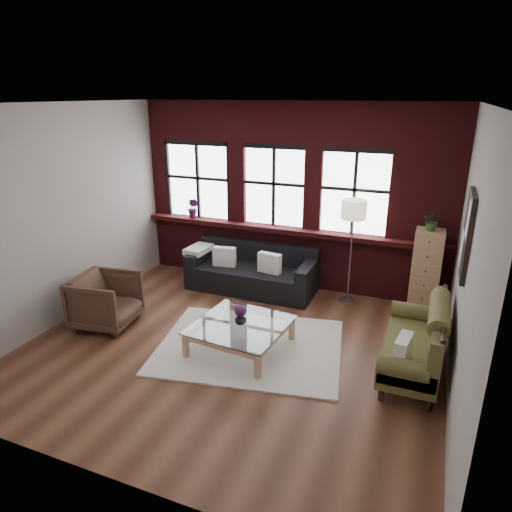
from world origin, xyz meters
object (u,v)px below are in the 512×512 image
at_px(dark_sofa, 252,268).
at_px(vase, 240,319).
at_px(coffee_table, 241,337).
at_px(vintage_settee, 412,339).
at_px(floor_lamp, 351,248).
at_px(armchair, 106,301).
at_px(drawer_chest, 425,273).

bearing_deg(dark_sofa, vase, -71.79).
relative_size(dark_sofa, coffee_table, 1.89).
xyz_separation_m(vintage_settee, vase, (-2.18, -0.32, 0.01)).
xyz_separation_m(dark_sofa, floor_lamp, (1.68, 0.17, 0.54)).
height_order(armchair, coffee_table, armchair).
bearing_deg(drawer_chest, dark_sofa, -177.01).
xyz_separation_m(coffee_table, floor_lamp, (1.05, 2.09, 0.75)).
bearing_deg(armchair, vase, -94.97).
relative_size(armchair, vase, 5.34).
relative_size(dark_sofa, drawer_chest, 1.62).
xyz_separation_m(dark_sofa, coffee_table, (0.63, -1.91, -0.22)).
bearing_deg(vase, vintage_settee, 8.44).
distance_m(dark_sofa, floor_lamp, 1.77).
bearing_deg(vase, armchair, -177.29).
relative_size(vase, drawer_chest, 0.12).
relative_size(armchair, drawer_chest, 0.63).
xyz_separation_m(vintage_settee, drawer_chest, (0.04, 1.74, 0.23)).
height_order(dark_sofa, floor_lamp, floor_lamp).
height_order(vase, drawer_chest, drawer_chest).
xyz_separation_m(dark_sofa, vase, (0.63, -1.91, 0.06)).
height_order(armchair, drawer_chest, drawer_chest).
bearing_deg(vintage_settee, floor_lamp, 122.64).
distance_m(vintage_settee, coffee_table, 2.22).
relative_size(dark_sofa, armchair, 2.57).
distance_m(dark_sofa, armchair, 2.52).
bearing_deg(vintage_settee, drawer_chest, 88.61).
bearing_deg(vintage_settee, armchair, -174.39).
bearing_deg(vase, coffee_table, 180.00).
distance_m(coffee_table, vase, 0.28).
bearing_deg(coffee_table, vintage_settee, 8.44).
distance_m(vintage_settee, floor_lamp, 2.15).
distance_m(vintage_settee, vase, 2.20).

